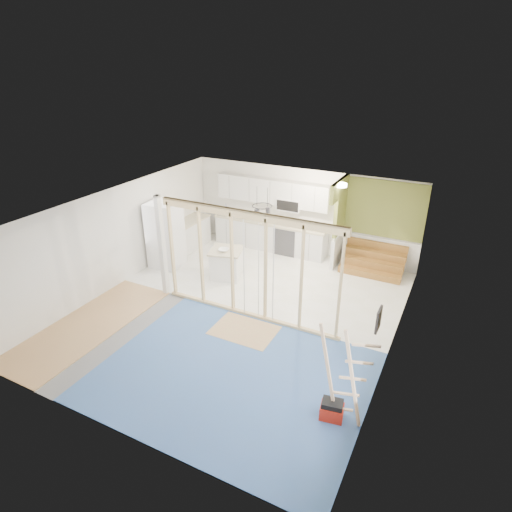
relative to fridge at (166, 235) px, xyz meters
The scene contains 17 objects.
room 3.31m from the fridge, 23.13° to the right, with size 7.01×8.01×2.61m.
floor_overlays 3.47m from the fridge, 21.67° to the right, with size 7.00×8.00×0.03m.
stud_frame 3.16m from the fridge, 24.70° to the right, with size 4.66×0.14×2.60m.
base_cabinets 2.56m from the fridge, 55.49° to the left, with size 4.45×2.24×0.93m.
upper_cabinets 3.45m from the fridge, 49.02° to the left, with size 3.60×0.41×0.85m.
green_partition 5.60m from the fridge, 24.98° to the left, with size 2.25×1.51×2.60m.
pot_rack 2.97m from the fridge, 12.36° to the left, with size 0.52×0.52×0.72m.
sheathing_panel 7.30m from the fridge, 26.84° to the right, with size 0.02×4.00×2.60m, color tan.
electrical_panel 7.03m from the fridge, 22.64° to the right, with size 0.04×0.30×0.40m, color #3C3C41.
ceiling_light 5.00m from the fridge, 21.06° to the left, with size 0.32×0.32×0.08m, color #FFEABF.
fridge is the anchor object (origin of this frame).
island 1.96m from the fridge, ahead, with size 1.03×1.03×0.82m.
bowl 1.87m from the fridge, ahead, with size 0.28×0.28×0.07m, color white.
soap_bottle_a 2.51m from the fridge, 77.81° to the left, with size 0.13×0.13×0.33m, color silver.
soap_bottle_b 4.35m from the fridge, 32.69° to the left, with size 0.08×0.08×0.18m, color silver.
toolbox 6.99m from the fridge, 29.77° to the right, with size 0.42×0.34×0.36m.
ladder 7.04m from the fridge, 29.08° to the right, with size 0.96×0.05×1.78m.
Camera 1 is at (4.30, -7.51, 5.51)m, focal length 30.00 mm.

